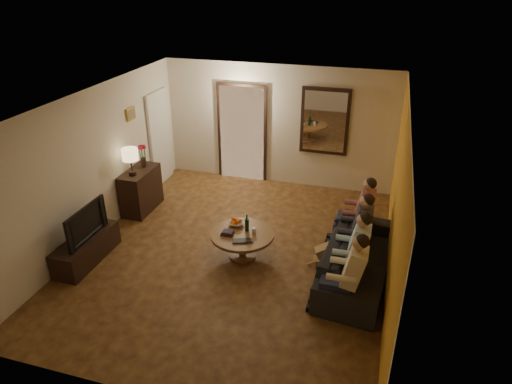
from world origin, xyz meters
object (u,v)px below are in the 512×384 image
(person_b, at_px, (353,254))
(person_d, at_px, (360,215))
(laptop, at_px, (243,242))
(tv_stand, at_px, (87,249))
(dog, at_px, (330,251))
(person_c, at_px, (356,233))
(bowl, at_px, (236,223))
(coffee_table, at_px, (242,245))
(tv, at_px, (81,223))
(sofa, at_px, (360,258))
(table_lamp, at_px, (131,162))
(wine_bottle, at_px, (247,222))
(person_a, at_px, (348,278))
(dresser, at_px, (141,190))

(person_b, bearing_deg, person_d, 90.00)
(laptop, bearing_deg, person_b, -24.02)
(tv_stand, bearing_deg, dog, 14.09)
(tv_stand, bearing_deg, person_c, 14.49)
(person_d, relative_size, bowl, 4.63)
(coffee_table, bearing_deg, tv, -161.35)
(tv_stand, xyz_separation_m, person_c, (4.22, 1.09, 0.38))
(sofa, relative_size, dog, 4.15)
(person_b, height_order, person_c, same)
(table_lamp, xyz_separation_m, tv, (0.00, -1.62, -0.39))
(tv, bearing_deg, coffee_table, -71.35)
(wine_bottle, bearing_deg, dog, 2.06)
(tv, xyz_separation_m, person_b, (4.22, 0.49, -0.11))
(wine_bottle, bearing_deg, tv_stand, -159.64)
(dog, bearing_deg, table_lamp, 151.69)
(person_c, xyz_separation_m, dog, (-0.37, -0.12, -0.32))
(tv, relative_size, wine_bottle, 3.16)
(bowl, bearing_deg, sofa, -6.74)
(person_a, xyz_separation_m, coffee_table, (-1.80, 0.93, -0.38))
(sofa, bearing_deg, tv, 106.76)
(dog, height_order, laptop, dog)
(coffee_table, distance_m, wine_bottle, 0.40)
(tv_stand, distance_m, sofa, 4.40)
(dresser, distance_m, person_b, 4.44)
(dog, relative_size, coffee_table, 0.53)
(tv, relative_size, person_d, 0.82)
(person_c, distance_m, dog, 0.51)
(person_d, relative_size, laptop, 3.65)
(bowl, xyz_separation_m, wine_bottle, (0.23, -0.12, 0.12))
(coffee_table, bearing_deg, tv_stand, -161.35)
(dog, bearing_deg, bowl, 158.81)
(dog, bearing_deg, person_c, -0.18)
(sofa, distance_m, person_c, 0.41)
(person_b, xyz_separation_m, laptop, (-1.70, 0.05, -0.14))
(dresser, xyz_separation_m, tv_stand, (0.00, -1.84, -0.20))
(tv, height_order, sofa, tv)
(person_d, height_order, coffee_table, person_d)
(bowl, height_order, laptop, bowl)
(table_lamp, bearing_deg, person_a, -22.26)
(tv, xyz_separation_m, person_c, (4.22, 1.09, -0.11))
(person_c, height_order, wine_bottle, person_c)
(person_b, xyz_separation_m, wine_bottle, (-1.75, 0.43, 0.01))
(person_d, bearing_deg, dog, -117.17)
(table_lamp, xyz_separation_m, person_c, (4.22, -0.53, -0.51))
(tv, bearing_deg, tv_stand, 0.00)
(bowl, relative_size, laptop, 0.79)
(table_lamp, distance_m, wine_bottle, 2.62)
(coffee_table, bearing_deg, dog, 5.97)
(wine_bottle, bearing_deg, person_c, 5.67)
(person_a, xyz_separation_m, person_c, (0.00, 1.20, 0.00))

